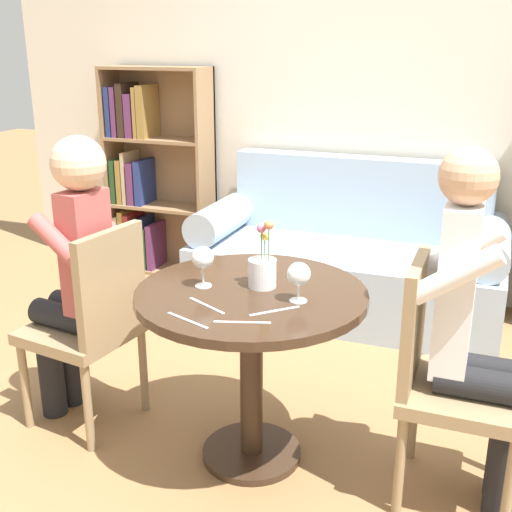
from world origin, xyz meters
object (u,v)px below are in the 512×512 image
bookshelf_left (150,176)px  chair_left (93,320)px  wine_glass_left (203,259)px  person_left (75,272)px  couch (347,263)px  chair_right (444,372)px  flower_vase (263,269)px  wine_glass_right (299,275)px  person_right (475,330)px

bookshelf_left → chair_left: 2.07m
wine_glass_left → person_left: bearing=176.8°
couch → chair_left: couch is taller
chair_right → person_left: 1.52m
flower_vase → wine_glass_right: bearing=-27.8°
wine_glass_left → bookshelf_left: bearing=125.0°
person_left → wine_glass_left: (0.61, -0.03, 0.14)m
flower_vase → chair_left: bearing=-175.1°
chair_left → person_left: size_ratio=0.71×
wine_glass_left → wine_glass_right: wine_glass_left is taller
bookshelf_left → person_right: size_ratio=1.12×
couch → wine_glass_left: size_ratio=11.71×
wine_glass_left → wine_glass_right: (0.38, -0.01, -0.01)m
chair_right → person_left: size_ratio=0.71×
couch → chair_right: couch is taller
chair_left → person_right: 1.52m
chair_left → couch: bearing=164.4°
chair_right → wine_glass_left: chair_right is taller
chair_left → chair_right: 1.42m
bookshelf_left → flower_vase: size_ratio=5.44×
bookshelf_left → wine_glass_right: size_ratio=9.91×
chair_right → wine_glass_right: 0.62m
wine_glass_right → person_left: bearing=177.4°
chair_left → person_right: person_right is taller
chair_right → couch: bearing=24.3°
person_right → flower_vase: 0.78m
wine_glass_right → chair_left: bearing=178.4°
bookshelf_left → person_left: size_ratio=1.15×
wine_glass_right → flower_vase: flower_vase is taller
chair_left → person_right: (1.51, 0.06, 0.18)m
bookshelf_left → chair_left: bearing=-66.9°
person_right → wine_glass_left: 1.00m
person_right → chair_left: bearing=92.3°
person_left → person_right: size_ratio=0.98×
person_right → wine_glass_left: bearing=94.3°
couch → chair_left: bearing=-113.6°
chair_right → flower_vase: size_ratio=3.38×
bookshelf_left → person_right: 2.95m
couch → flower_vase: 1.64m
wine_glass_left → chair_right: bearing=4.8°
bookshelf_left → chair_right: bearing=-39.4°
person_left → flower_vase: (0.82, 0.04, 0.11)m
chair_right → bookshelf_left: bearing=50.6°
couch → flower_vase: flower_vase is taller
couch → chair_right: size_ratio=2.05×
chair_left → wine_glass_right: chair_left is taller
couch → chair_right: bearing=-65.6°
chair_left → wine_glass_left: size_ratio=5.71×
chair_right → wine_glass_left: 0.96m
couch → wine_glass_left: bearing=-96.4°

